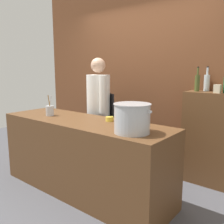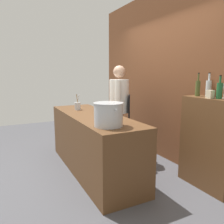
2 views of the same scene
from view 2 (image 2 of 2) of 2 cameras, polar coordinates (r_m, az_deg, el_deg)
ground_plane at (r=3.71m, az=-4.75°, el=-14.47°), size 8.00×8.00×0.00m
brick_back_panel at (r=4.11m, az=13.60°, el=9.23°), size 4.40×0.10×3.00m
prep_counter at (r=3.55m, az=-4.85°, el=-7.83°), size 2.28×0.70×0.90m
bar_cabinet at (r=3.26m, az=23.67°, el=-7.35°), size 0.76×0.32×1.21m
chef at (r=3.96m, az=1.89°, el=1.72°), size 0.46×0.41×1.66m
stockpot_large at (r=2.65m, az=-0.91°, el=-0.63°), size 0.42×0.36×0.28m
utensil_crock at (r=3.90m, az=-8.80°, el=1.55°), size 0.10×0.10×0.27m
butter_jar at (r=3.24m, az=-0.42°, el=-0.80°), size 0.09×0.09×0.05m
wine_bottle_green at (r=3.04m, az=25.78°, el=5.05°), size 0.07×0.07×0.29m
wine_bottle_clear at (r=3.32m, az=23.45°, el=5.70°), size 0.07×0.07×0.32m
wine_bottle_olive at (r=3.30m, az=21.08°, el=5.80°), size 0.06×0.06×0.32m
spice_tin_cream at (r=3.05m, az=23.81°, el=4.16°), size 0.08×0.08×0.10m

